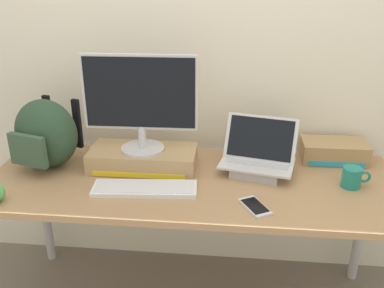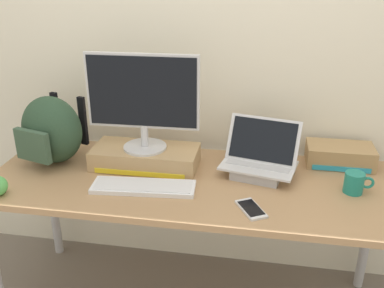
# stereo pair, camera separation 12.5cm
# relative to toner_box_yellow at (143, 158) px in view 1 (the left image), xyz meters

# --- Properties ---
(back_wall) EXTENTS (7.00, 0.10, 2.60)m
(back_wall) POSITION_rel_toner_box_yellow_xyz_m (0.25, 0.35, 0.51)
(back_wall) COLOR silver
(back_wall) RESTS_ON ground
(desk) EXTENTS (1.90, 0.72, 0.74)m
(desk) POSITION_rel_toner_box_yellow_xyz_m (0.25, -0.10, -0.12)
(desk) COLOR #A87F56
(desk) RESTS_ON ground
(toner_box_yellow) EXTENTS (0.51, 0.24, 0.10)m
(toner_box_yellow) POSITION_rel_toner_box_yellow_xyz_m (0.00, 0.00, 0.00)
(toner_box_yellow) COLOR tan
(toner_box_yellow) RESTS_ON desk
(desktop_monitor) EXTENTS (0.53, 0.21, 0.46)m
(desktop_monitor) POSITION_rel_toner_box_yellow_xyz_m (0.00, -0.00, 0.30)
(desktop_monitor) COLOR silver
(desktop_monitor) RESTS_ON toner_box_yellow
(open_laptop) EXTENTS (0.38, 0.29, 0.25)m
(open_laptop) POSITION_rel_toner_box_yellow_xyz_m (0.55, 0.01, 0.01)
(open_laptop) COLOR #ADADB2
(open_laptop) RESTS_ON desk
(external_keyboard) EXTENTS (0.47, 0.18, 0.02)m
(external_keyboard) POSITION_rel_toner_box_yellow_xyz_m (0.05, -0.23, -0.04)
(external_keyboard) COLOR white
(external_keyboard) RESTS_ON desk
(messenger_backpack) EXTENTS (0.37, 0.33, 0.34)m
(messenger_backpack) POSITION_rel_toner_box_yellow_xyz_m (-0.46, -0.02, 0.12)
(messenger_backpack) COLOR #28422D
(messenger_backpack) RESTS_ON desk
(coffee_mug) EXTENTS (0.13, 0.08, 0.09)m
(coffee_mug) POSITION_rel_toner_box_yellow_xyz_m (0.97, -0.10, -0.00)
(coffee_mug) COLOR #1E7F70
(coffee_mug) RESTS_ON desk
(cell_phone) EXTENTS (0.14, 0.17, 0.01)m
(cell_phone) POSITION_rel_toner_box_yellow_xyz_m (0.53, -0.32, -0.04)
(cell_phone) COLOR silver
(cell_phone) RESTS_ON desk
(toner_box_cyan) EXTENTS (0.32, 0.18, 0.10)m
(toner_box_cyan) POSITION_rel_toner_box_yellow_xyz_m (0.94, 0.18, 0.00)
(toner_box_cyan) COLOR #A88456
(toner_box_cyan) RESTS_ON desk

